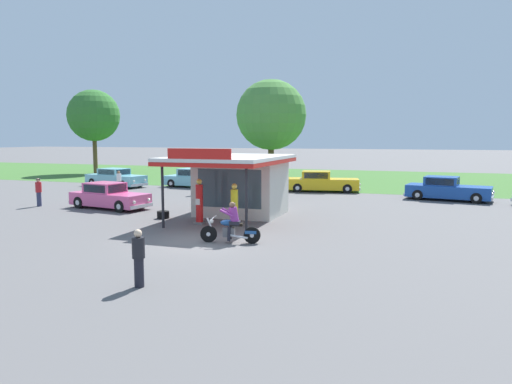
% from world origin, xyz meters
% --- Properties ---
extents(ground_plane, '(300.00, 300.00, 0.00)m').
position_xyz_m(ground_plane, '(0.00, 0.00, 0.00)').
color(ground_plane, '#5B5959').
extents(grass_verge_strip, '(120.00, 24.00, 0.01)m').
position_xyz_m(grass_verge_strip, '(0.00, 30.00, 0.00)').
color(grass_verge_strip, '#3D6B2D').
rests_on(grass_verge_strip, ground).
extents(service_station_kiosk, '(4.84, 7.00, 3.54)m').
position_xyz_m(service_station_kiosk, '(-0.83, 6.14, 1.79)').
color(service_station_kiosk, beige).
rests_on(service_station_kiosk, ground).
extents(gas_pump_nearside, '(0.44, 0.44, 2.11)m').
position_xyz_m(gas_pump_nearside, '(-1.70, 3.29, 0.97)').
color(gas_pump_nearside, slate).
rests_on(gas_pump_nearside, ground).
extents(gas_pump_offside, '(0.44, 0.44, 1.95)m').
position_xyz_m(gas_pump_offside, '(0.05, 3.29, 0.89)').
color(gas_pump_offside, slate).
rests_on(gas_pump_offside, ground).
extents(motorcycle_with_rider, '(2.30, 0.75, 1.58)m').
position_xyz_m(motorcycle_with_rider, '(1.19, 0.06, 0.65)').
color(motorcycle_with_rider, black).
rests_on(motorcycle_with_rider, ground).
extents(featured_classic_sedan, '(5.05, 2.54, 1.45)m').
position_xyz_m(featured_classic_sedan, '(-8.68, 6.00, 0.66)').
color(featured_classic_sedan, '#E55993').
rests_on(featured_classic_sedan, ground).
extents(parked_car_back_row_far_left, '(5.68, 2.78, 1.52)m').
position_xyz_m(parked_car_back_row_far_left, '(1.08, 18.21, 0.69)').
color(parked_car_back_row_far_left, gold).
rests_on(parked_car_back_row_far_left, ground).
extents(parked_car_back_row_left, '(5.81, 3.04, 1.49)m').
position_xyz_m(parked_car_back_row_left, '(-15.54, 16.21, 0.69)').
color(parked_car_back_row_left, '#7AC6D1').
rests_on(parked_car_back_row_left, ground).
extents(parked_car_back_row_centre, '(5.47, 2.83, 1.50)m').
position_xyz_m(parked_car_back_row_centre, '(9.65, 16.06, 0.68)').
color(parked_car_back_row_centre, '#19479E').
rests_on(parked_car_back_row_centre, ground).
extents(parked_car_back_row_centre_right, '(5.39, 2.23, 1.51)m').
position_xyz_m(parked_car_back_row_centre_right, '(-9.13, 17.84, 0.69)').
color(parked_car_back_row_centre_right, '#7AC6D1').
rests_on(parked_car_back_row_centre_right, ground).
extents(bystander_strolling_foreground, '(0.34, 0.34, 1.58)m').
position_xyz_m(bystander_strolling_foreground, '(0.85, -5.68, 0.83)').
color(bystander_strolling_foreground, black).
rests_on(bystander_strolling_foreground, ground).
extents(bystander_chatting_near_pumps, '(0.34, 0.34, 1.63)m').
position_xyz_m(bystander_chatting_near_pumps, '(-6.67, 13.23, 0.86)').
color(bystander_chatting_near_pumps, black).
rests_on(bystander_chatting_near_pumps, ground).
extents(bystander_leaning_by_kiosk, '(0.34, 0.34, 1.55)m').
position_xyz_m(bystander_leaning_by_kiosk, '(-13.05, 13.17, 0.81)').
color(bystander_leaning_by_kiosk, '#2D3351').
rests_on(bystander_leaning_by_kiosk, ground).
extents(bystander_standing_back_lot, '(0.36, 0.36, 1.64)m').
position_xyz_m(bystander_standing_back_lot, '(-13.02, 5.32, 0.88)').
color(bystander_standing_back_lot, '#2D3351').
rests_on(bystander_standing_back_lot, ground).
extents(tree_oak_centre, '(5.69, 5.69, 9.26)m').
position_xyz_m(tree_oak_centre, '(-26.31, 27.77, 6.32)').
color(tree_oak_centre, brown).
rests_on(tree_oak_centre, ground).
extents(tree_oak_distant_spare, '(6.74, 6.74, 9.53)m').
position_xyz_m(tree_oak_distant_spare, '(-5.83, 27.52, 5.97)').
color(tree_oak_distant_spare, brown).
rests_on(tree_oak_distant_spare, ground).
extents(spare_tire_stack, '(0.60, 0.60, 0.36)m').
position_xyz_m(spare_tire_stack, '(-4.06, 4.04, 0.18)').
color(spare_tire_stack, black).
rests_on(spare_tire_stack, ground).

